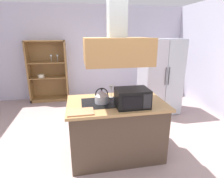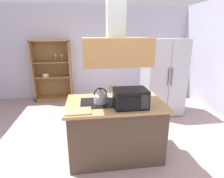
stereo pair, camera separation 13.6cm
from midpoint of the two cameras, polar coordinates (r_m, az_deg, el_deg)
name	(u,v)px [view 2 (the right image)]	position (r m, az deg, el deg)	size (l,w,h in m)	color
ground_plane	(100,151)	(3.24, -2.54, -18.75)	(7.80, 7.80, 0.00)	#A68D88
wall_back	(92,52)	(5.66, -5.70, 11.32)	(6.00, 0.12, 2.70)	silver
kitchen_island	(115,128)	(2.95, 2.31, -12.21)	(1.47, 0.91, 0.90)	#4A392B
range_hood	(116,43)	(2.58, 2.67, 14.24)	(0.90, 0.70, 1.22)	#BB864B
refrigerator	(163,77)	(4.59, 16.47, 3.68)	(0.90, 0.77, 1.79)	#B0B1BD
dish_cabinet	(53,74)	(5.60, -17.35, 4.47)	(1.06, 0.40, 1.73)	olive
kettle	(101,97)	(2.70, -2.17, -2.38)	(0.21, 0.21, 0.23)	#B8BBC7
cutting_board	(78,111)	(2.44, -8.93, -6.94)	(0.34, 0.24, 0.02)	#B77B54
microwave	(131,98)	(2.55, 7.35, -2.88)	(0.46, 0.35, 0.26)	black
wine_glass_on_counter	(111,89)	(2.90, 0.93, 0.15)	(0.08, 0.08, 0.21)	silver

